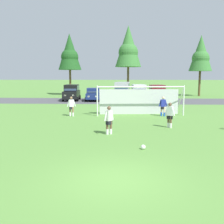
% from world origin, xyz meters
% --- Properties ---
extents(ground_plane, '(400.00, 400.00, 0.00)m').
position_xyz_m(ground_plane, '(0.00, 15.00, 0.00)').
color(ground_plane, '#598C3D').
extents(parking_lot_strip, '(52.00, 8.40, 0.01)m').
position_xyz_m(parking_lot_strip, '(0.00, 27.17, 0.00)').
color(parking_lot_strip, '#4C4C51').
rests_on(parking_lot_strip, ground).
extents(soccer_ball, '(0.22, 0.22, 0.22)m').
position_xyz_m(soccer_ball, '(1.17, 3.64, 0.11)').
color(soccer_ball, white).
rests_on(soccer_ball, ground).
extents(soccer_goal, '(7.56, 2.60, 2.57)m').
position_xyz_m(soccer_goal, '(1.60, 14.72, 1.29)').
color(soccer_goal, white).
rests_on(soccer_goal, ground).
extents(player_striker_near, '(0.75, 0.30, 1.64)m').
position_xyz_m(player_striker_near, '(3.53, 13.85, 0.82)').
color(player_striker_near, beige).
rests_on(player_striker_near, ground).
extents(player_midfield_center, '(0.58, 0.58, 1.64)m').
position_xyz_m(player_midfield_center, '(-0.59, 6.70, 0.82)').
color(player_midfield_center, brown).
rests_on(player_midfield_center, ground).
extents(player_winger_left, '(0.62, 0.53, 1.64)m').
position_xyz_m(player_winger_left, '(3.24, 8.86, 0.82)').
color(player_winger_left, brown).
rests_on(player_winger_left, ground).
extents(player_winger_right, '(0.74, 0.37, 1.64)m').
position_xyz_m(player_winger_right, '(-4.14, 13.44, 0.82)').
color(player_winger_right, '#936B4C').
rests_on(player_winger_right, ground).
extents(parked_car_slot_far_left, '(2.36, 4.71, 2.16)m').
position_xyz_m(parked_car_slot_far_left, '(-6.95, 27.60, 1.11)').
color(parked_car_slot_far_left, black).
rests_on(parked_car_slot_far_left, ground).
extents(parked_car_slot_left, '(2.27, 4.32, 1.72)m').
position_xyz_m(parked_car_slot_left, '(-3.94, 27.27, 0.88)').
color(parked_car_slot_left, navy).
rests_on(parked_car_slot_left, ground).
extents(parked_car_slot_center_left, '(2.41, 4.91, 2.52)m').
position_xyz_m(parked_car_slot_center_left, '(0.01, 27.23, 1.34)').
color(parked_car_slot_center_left, '#B2B2BC').
rests_on(parked_car_slot_center_left, ground).
extents(parked_car_slot_center, '(2.38, 4.72, 2.16)m').
position_xyz_m(parked_car_slot_center, '(2.29, 28.40, 1.11)').
color(parked_car_slot_center, silver).
rests_on(parked_car_slot_center, ground).
extents(parked_car_slot_center_right, '(2.26, 4.66, 2.16)m').
position_xyz_m(parked_car_slot_center_right, '(4.67, 27.05, 1.11)').
color(parked_car_slot_center_right, maroon).
rests_on(parked_car_slot_center_right, ground).
extents(tree_left_edge, '(3.97, 3.97, 10.59)m').
position_xyz_m(tree_left_edge, '(-9.23, 37.82, 7.28)').
color(tree_left_edge, brown).
rests_on(tree_left_edge, ground).
extents(tree_mid_left, '(4.39, 4.39, 11.71)m').
position_xyz_m(tree_mid_left, '(0.90, 37.04, 8.05)').
color(tree_mid_left, brown).
rests_on(tree_mid_left, ground).
extents(tree_center_back, '(3.74, 3.74, 9.97)m').
position_xyz_m(tree_center_back, '(12.80, 36.42, 6.85)').
color(tree_center_back, brown).
rests_on(tree_center_back, ground).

